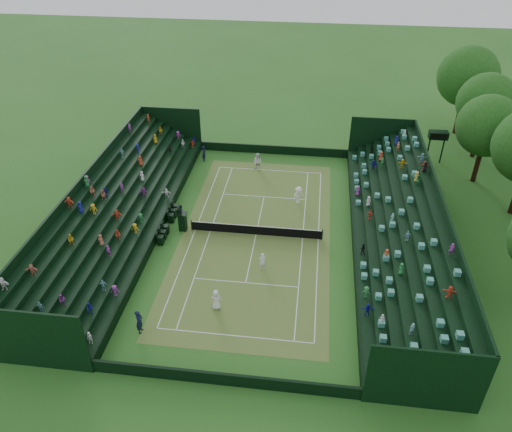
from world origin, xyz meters
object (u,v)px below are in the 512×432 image
Objects in this scene: player_near_west at (216,300)px; player_far_west at (258,162)px; tennis_net at (256,230)px; umpire_chair at (182,219)px; player_far_east at (298,195)px; player_near_east at (262,261)px.

player_near_west is 0.86× the size of player_far_west.
player_near_west is 21.25m from player_far_west.
tennis_net is 5.96× the size of player_far_west.
tennis_net is at bearing 0.49° from umpire_chair.
umpire_chair is 1.46× the size of player_far_east.
player_near_west reaches higher than tennis_net.
tennis_net is at bearing -94.81° from player_near_east.
player_near_west is at bearing -62.53° from umpire_chair.
player_near_west is 1.06× the size of player_near_east.
player_far_east is at bearing -115.87° from player_near_west.
player_near_east is 0.81× the size of player_far_west.
tennis_net is at bearing -157.47° from player_far_east.
umpire_chair is at bearing -179.51° from tennis_net.
player_far_west is at bearing -100.00° from player_near_east.
player_far_west is (0.41, 21.25, 0.14)m from player_near_west.
tennis_net is 9.57m from player_near_west.
player_near_east is (7.67, -4.51, -0.32)m from umpire_chair.
player_far_east is (3.40, 5.68, 0.38)m from tennis_net.
umpire_chair is 1.65× the size of player_near_east.
umpire_chair is 13.01m from player_far_west.
umpire_chair is 11.51m from player_far_east.
player_near_east is 10.51m from player_far_east.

